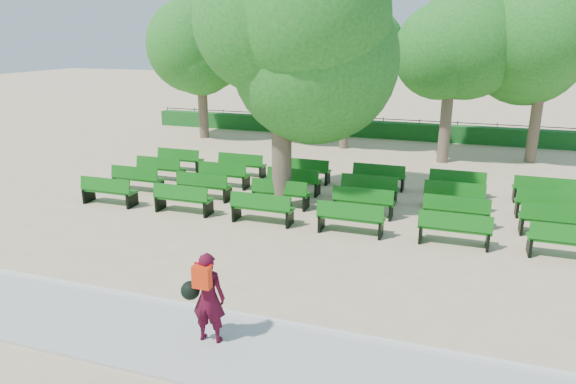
{
  "coord_description": "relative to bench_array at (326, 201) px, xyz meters",
  "views": [
    {
      "loc": [
        5.17,
        -14.73,
        5.55
      ],
      "look_at": [
        0.51,
        -1.0,
        1.1
      ],
      "focal_mm": 32.0,
      "sensor_mm": 36.0,
      "label": 1
    }
  ],
  "objects": [
    {
      "name": "curb",
      "position": [
        -1.04,
        -7.78,
        -0.05
      ],
      "size": [
        30.0,
        0.12,
        0.1
      ],
      "primitive_type": "cube",
      "color": "silver",
      "rests_on": "ground"
    },
    {
      "name": "person",
      "position": [
        0.02,
        -8.78,
        0.87
      ],
      "size": [
        0.85,
        0.52,
        1.77
      ],
      "rotation": [
        0.0,
        0.0,
        3.22
      ],
      "color": "#42091B",
      "rests_on": "ground"
    },
    {
      "name": "fence",
      "position": [
        -1.04,
        12.87,
        -0.1
      ],
      "size": [
        26.0,
        0.1,
        1.02
      ],
      "primitive_type": null,
      "color": "black",
      "rests_on": "ground"
    },
    {
      "name": "ground",
      "position": [
        -1.04,
        -1.53,
        -0.1
      ],
      "size": [
        120.0,
        120.0,
        0.0
      ],
      "primitive_type": "plane",
      "color": "tan"
    },
    {
      "name": "hedge",
      "position": [
        -1.04,
        12.47,
        0.35
      ],
      "size": [
        26.0,
        0.7,
        0.9
      ],
      "primitive_type": "cube",
      "color": "#16571D",
      "rests_on": "ground"
    },
    {
      "name": "bench_array",
      "position": [
        0.0,
        0.0,
        0.0
      ],
      "size": [
        1.95,
        0.68,
        1.22
      ],
      "rotation": [
        0.0,
        0.0,
        0.04
      ],
      "color": "#116112",
      "rests_on": "ground"
    },
    {
      "name": "tree_line",
      "position": [
        -1.04,
        8.47,
        -0.1
      ],
      "size": [
        21.8,
        6.8,
        7.04
      ],
      "primitive_type": null,
      "color": "#227120",
      "rests_on": "ground"
    },
    {
      "name": "paving",
      "position": [
        -1.04,
        -8.93,
        -0.07
      ],
      "size": [
        30.0,
        2.2,
        0.06
      ],
      "primitive_type": "cube",
      "color": "#ABACA7",
      "rests_on": "ground"
    },
    {
      "name": "tree_among",
      "position": [
        -1.34,
        -0.78,
        5.14
      ],
      "size": [
        5.9,
        5.9,
        7.92
      ],
      "color": "brown",
      "rests_on": "ground"
    }
  ]
}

